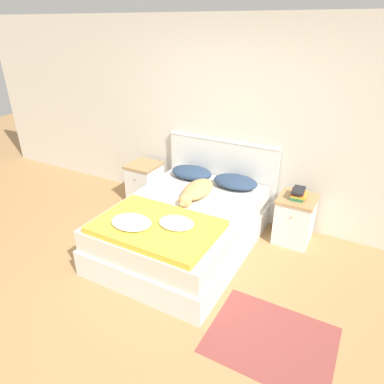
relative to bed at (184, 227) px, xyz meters
name	(u,v)px	position (x,y,z in m)	size (l,w,h in m)	color
ground_plane	(144,305)	(0.14, -1.02, -0.27)	(16.00, 16.00, 0.00)	tan
wall_back	(236,123)	(0.14, 1.11, 1.01)	(9.00, 0.06, 2.55)	silver
bed	(184,227)	(0.00, 0.00, 0.00)	(1.49, 2.03, 0.54)	white
headboard	(221,174)	(0.00, 1.04, 0.29)	(1.57, 0.06, 1.06)	white
nightstand_left	(145,182)	(-1.11, 0.77, 0.03)	(0.44, 0.47, 0.59)	white
nightstand_right	(295,219)	(1.11, 0.77, 0.03)	(0.44, 0.47, 0.59)	white
pillow_left	(192,172)	(-0.32, 0.77, 0.35)	(0.57, 0.38, 0.15)	navy
pillow_right	(235,182)	(0.32, 0.77, 0.35)	(0.57, 0.38, 0.15)	navy
quilt	(155,226)	(-0.01, -0.55, 0.32)	(1.24, 0.83, 0.12)	yellow
dog	(197,191)	(0.01, 0.30, 0.36)	(0.30, 0.78, 0.17)	tan
book_stack	(298,194)	(1.11, 0.76, 0.38)	(0.19, 0.24, 0.12)	#337547
rug	(271,340)	(1.34, -0.83, -0.26)	(1.04, 0.84, 0.00)	#93423D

